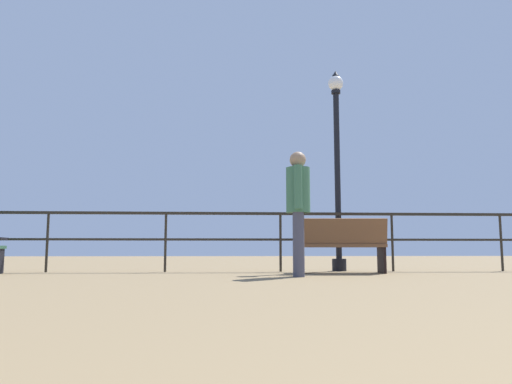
{
  "coord_description": "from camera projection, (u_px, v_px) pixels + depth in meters",
  "views": [
    {
      "loc": [
        -1.96,
        1.18,
        0.39
      ],
      "look_at": [
        -1.47,
        9.33,
        1.35
      ],
      "focal_mm": 34.35,
      "sensor_mm": 36.0,
      "label": 1
    }
  ],
  "objects": [
    {
      "name": "pier_railing",
      "position": [
        337.0,
        228.0,
        8.74
      ],
      "size": [
        22.24,
        0.05,
        1.05
      ],
      "color": "black",
      "rests_on": "ground_plane"
    },
    {
      "name": "lamppost_center",
      "position": [
        337.0,
        159.0,
        9.07
      ],
      "size": [
        0.29,
        0.29,
        3.75
      ],
      "color": "black",
      "rests_on": "ground_plane"
    },
    {
      "name": "bench_near_left",
      "position": [
        342.0,
        243.0,
        8.01
      ],
      "size": [
        1.44,
        0.75,
        0.89
      ],
      "color": "brown",
      "rests_on": "ground_plane"
    },
    {
      "name": "person_by_bench",
      "position": [
        298.0,
        204.0,
        7.12
      ],
      "size": [
        0.35,
        0.58,
        1.82
      ],
      "color": "#454556",
      "rests_on": "ground_plane"
    }
  ]
}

